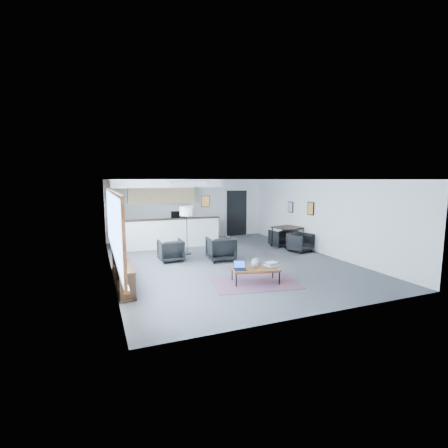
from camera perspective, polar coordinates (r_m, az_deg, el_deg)
name	(u,v)px	position (r m, az deg, el deg)	size (l,w,h in m)	color
room	(227,221)	(10.23, 0.57, 0.52)	(7.02, 9.02, 2.62)	#4C4C4E
window	(113,226)	(8.56, -18.91, -0.28)	(0.10, 5.95, 1.66)	#8CBFFF
console	(122,270)	(8.64, -17.43, -7.79)	(0.35, 3.00, 0.80)	black
kitchenette	(165,210)	(13.41, -10.31, 2.46)	(4.20, 1.96, 2.60)	white
doorway	(236,212)	(15.19, 2.19, 2.04)	(1.10, 0.12, 2.15)	black
track_light	(189,182)	(12.03, -6.10, 7.43)	(1.60, 0.07, 0.15)	silver
wall_art_lower	(311,209)	(12.27, 14.98, 2.65)	(0.03, 0.38, 0.48)	black
wall_art_upper	(291,207)	(13.34, 11.62, 2.92)	(0.03, 0.34, 0.44)	black
kilim_rug	(255,282)	(8.40, 5.49, -10.19)	(2.34, 1.80, 0.01)	#5D3747
coffee_table	(255,269)	(8.30, 5.53, -7.88)	(1.29, 0.88, 0.39)	brown
laptop	(240,267)	(8.13, 2.79, -7.53)	(0.35, 0.31, 0.21)	black
ceramic_pot	(256,263)	(8.26, 5.66, -6.81)	(0.26, 0.26, 0.26)	gray
book_stack	(272,264)	(8.54, 8.36, -6.95)	(0.37, 0.32, 0.10)	silver
coaster	(259,269)	(8.16, 6.19, -7.92)	(0.11, 0.11, 0.01)	#E5590C
armchair_left	(171,249)	(10.53, -9.34, -4.44)	(0.74, 0.70, 0.77)	black
armchair_right	(221,248)	(10.47, -0.58, -4.17)	(0.82, 0.77, 0.85)	black
floor_lamp	(187,213)	(11.30, -6.59, 1.95)	(0.58, 0.58, 1.67)	black
dining_table	(288,229)	(12.70, 11.15, -0.82)	(1.15, 1.15, 0.79)	black
dining_chair_near	(300,243)	(12.09, 13.29, -3.27)	(0.62, 0.58, 0.64)	black
dining_chair_far	(280,239)	(12.89, 9.90, -2.53)	(0.60, 0.57, 0.62)	black
microwave	(178,214)	(14.00, -8.06, 1.68)	(0.57, 0.32, 0.39)	black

